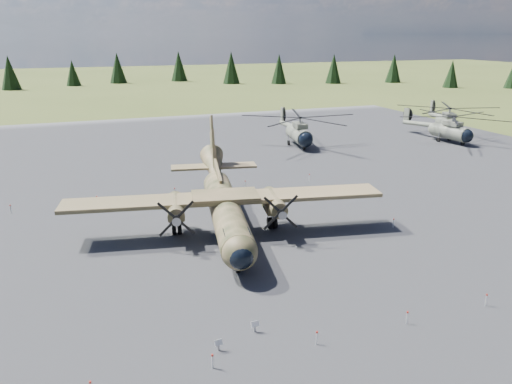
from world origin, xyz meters
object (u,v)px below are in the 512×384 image
object	(u,v)px
helicopter_near	(299,125)
helicopter_mid	(451,123)
helicopter_far	(448,115)
transport_plane	(224,202)

from	to	relation	value
helicopter_near	helicopter_mid	size ratio (longest dim) A/B	1.09
helicopter_near	helicopter_far	distance (m)	28.65
transport_plane	helicopter_mid	world-z (taller)	transport_plane
transport_plane	helicopter_far	distance (m)	57.47
transport_plane	helicopter_near	distance (m)	35.59
helicopter_near	helicopter_mid	world-z (taller)	helicopter_near
transport_plane	helicopter_far	bearing A→B (deg)	41.45
helicopter_near	helicopter_far	bearing A→B (deg)	10.24
helicopter_near	helicopter_far	size ratio (longest dim) A/B	0.96
helicopter_far	helicopter_near	bearing A→B (deg)	-155.20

